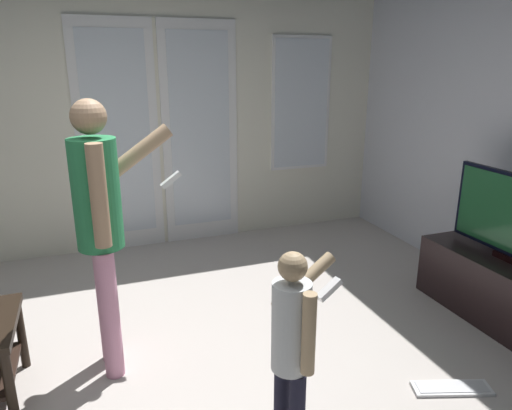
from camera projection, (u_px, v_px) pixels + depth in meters
name	position (u px, v px, depth m)	size (l,w,h in m)	color
ground_plane	(130.00, 409.00, 2.53)	(5.98, 4.90, 0.02)	beige
wall_back_with_doors	(103.00, 109.00, 4.33)	(5.98, 0.09, 2.82)	silver
person_adult	(101.00, 216.00, 2.60)	(0.64, 0.46, 1.61)	pink
person_child	(293.00, 342.00, 2.00)	(0.44, 0.36, 1.05)	black
loose_keyboard	(452.00, 388.00, 2.66)	(0.46, 0.26, 0.02)	white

